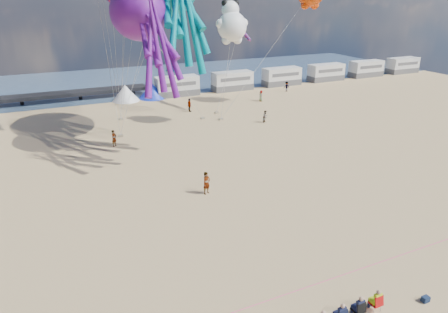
% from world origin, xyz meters
% --- Properties ---
extents(ground, '(120.00, 120.00, 0.00)m').
position_xyz_m(ground, '(0.00, 0.00, 0.00)').
color(ground, '#D8B57C').
rests_on(ground, ground).
extents(water, '(120.00, 120.00, 0.00)m').
position_xyz_m(water, '(0.00, 55.00, 0.02)').
color(water, '#3B5472').
rests_on(water, ground).
extents(motorhome_0, '(6.60, 2.50, 3.00)m').
position_xyz_m(motorhome_0, '(6.00, 40.00, 1.50)').
color(motorhome_0, silver).
rests_on(motorhome_0, ground).
extents(motorhome_1, '(6.60, 2.50, 3.00)m').
position_xyz_m(motorhome_1, '(15.50, 40.00, 1.50)').
color(motorhome_1, silver).
rests_on(motorhome_1, ground).
extents(motorhome_2, '(6.60, 2.50, 3.00)m').
position_xyz_m(motorhome_2, '(25.00, 40.00, 1.50)').
color(motorhome_2, silver).
rests_on(motorhome_2, ground).
extents(motorhome_3, '(6.60, 2.50, 3.00)m').
position_xyz_m(motorhome_3, '(34.50, 40.00, 1.50)').
color(motorhome_3, silver).
rests_on(motorhome_3, ground).
extents(motorhome_4, '(6.60, 2.50, 3.00)m').
position_xyz_m(motorhome_4, '(44.00, 40.00, 1.50)').
color(motorhome_4, silver).
rests_on(motorhome_4, ground).
extents(motorhome_5, '(6.60, 2.50, 3.00)m').
position_xyz_m(motorhome_5, '(53.50, 40.00, 1.50)').
color(motorhome_5, silver).
rests_on(motorhome_5, ground).
extents(tent_white, '(4.00, 4.00, 2.40)m').
position_xyz_m(tent_white, '(-2.00, 40.00, 1.20)').
color(tent_white, white).
rests_on(tent_white, ground).
extents(tent_blue, '(4.00, 4.00, 2.40)m').
position_xyz_m(tent_blue, '(2.00, 40.00, 1.20)').
color(tent_blue, '#1933CC').
rests_on(tent_blue, ground).
extents(spectator_row, '(6.10, 0.90, 1.30)m').
position_xyz_m(spectator_row, '(-1.92, -7.74, 0.65)').
color(spectator_row, black).
rests_on(spectator_row, ground).
extents(cooler_navy, '(0.38, 0.28, 0.30)m').
position_xyz_m(cooler_navy, '(3.11, -8.39, 0.15)').
color(cooler_navy, '#162545').
rests_on(cooler_navy, ground).
extents(rope_line, '(34.00, 0.03, 0.03)m').
position_xyz_m(rope_line, '(0.00, -5.00, 0.02)').
color(rope_line, '#F2338C').
rests_on(rope_line, ground).
extents(standing_person, '(0.78, 0.66, 1.83)m').
position_xyz_m(standing_person, '(-2.47, 7.37, 0.92)').
color(standing_person, tan).
rests_on(standing_person, ground).
extents(beachgoer_1, '(0.87, 0.77, 1.49)m').
position_xyz_m(beachgoer_1, '(11.31, 21.97, 0.75)').
color(beachgoer_1, '#7F6659').
rests_on(beachgoer_1, ground).
extents(beachgoer_2, '(0.79, 0.62, 1.59)m').
position_xyz_m(beachgoer_2, '(23.10, 35.46, 0.80)').
color(beachgoer_2, '#7F6659').
rests_on(beachgoer_2, ground).
extents(beachgoer_3, '(0.70, 1.17, 1.79)m').
position_xyz_m(beachgoer_3, '(4.55, 30.48, 0.90)').
color(beachgoer_3, '#7F6659').
rests_on(beachgoer_3, ground).
extents(beachgoer_5, '(1.53, 1.47, 1.74)m').
position_xyz_m(beachgoer_5, '(-7.08, 21.22, 0.87)').
color(beachgoer_5, '#7F6659').
rests_on(beachgoer_5, ground).
extents(beachgoer_6, '(0.48, 0.65, 1.61)m').
position_xyz_m(beachgoer_6, '(16.12, 31.53, 0.80)').
color(beachgoer_6, '#7F6659').
rests_on(beachgoer_6, ground).
extents(sandbag_a, '(0.50, 0.35, 0.22)m').
position_xyz_m(sandbag_a, '(-5.95, 24.00, 0.11)').
color(sandbag_a, gray).
rests_on(sandbag_a, ground).
extents(sandbag_b, '(0.50, 0.35, 0.22)m').
position_xyz_m(sandbag_b, '(4.86, 26.55, 0.11)').
color(sandbag_b, gray).
rests_on(sandbag_b, ground).
extents(sandbag_c, '(0.50, 0.35, 0.22)m').
position_xyz_m(sandbag_c, '(6.77, 25.13, 0.11)').
color(sandbag_c, gray).
rests_on(sandbag_c, ground).
extents(sandbag_d, '(0.50, 0.35, 0.22)m').
position_xyz_m(sandbag_d, '(7.50, 28.19, 0.11)').
color(sandbag_d, gray).
rests_on(sandbag_d, ground).
extents(sandbag_e, '(0.50, 0.35, 0.22)m').
position_xyz_m(sandbag_e, '(-4.63, 30.44, 0.11)').
color(sandbag_e, gray).
rests_on(sandbag_e, ground).
extents(kite_octopus_purple, '(6.65, 10.90, 11.61)m').
position_xyz_m(kite_octopus_purple, '(-3.97, 19.62, 13.08)').
color(kite_octopus_purple, '#661689').
extents(kite_panda, '(4.03, 3.80, 5.58)m').
position_xyz_m(kite_panda, '(7.32, 23.29, 11.29)').
color(kite_panda, white).
extents(windsock_mid, '(1.25, 6.08, 6.04)m').
position_xyz_m(windsock_mid, '(11.31, 29.40, 10.63)').
color(windsock_mid, red).
extents(windsock_right, '(2.85, 5.39, 5.44)m').
position_xyz_m(windsock_right, '(-3.78, 26.96, 12.93)').
color(windsock_right, red).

